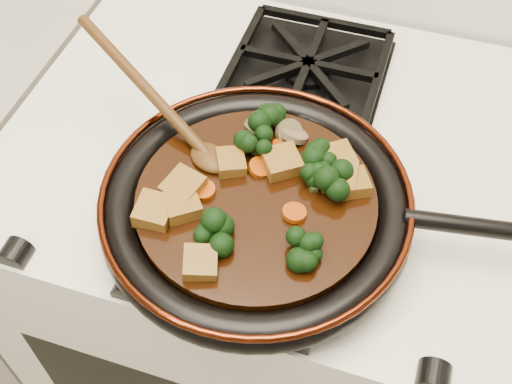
% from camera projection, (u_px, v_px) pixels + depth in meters
% --- Properties ---
extents(stove, '(0.76, 0.60, 0.90)m').
position_uv_depth(stove, '(274.00, 297.00, 1.25)').
color(stove, white).
rests_on(stove, ground).
extents(burner_grate_front, '(0.23, 0.23, 0.03)m').
position_uv_depth(burner_grate_front, '(250.00, 212.00, 0.80)').
color(burner_grate_front, black).
rests_on(burner_grate_front, stove).
extents(burner_grate_back, '(0.23, 0.23, 0.03)m').
position_uv_depth(burner_grate_back, '(308.00, 68.00, 0.96)').
color(burner_grate_back, black).
rests_on(burner_grate_back, stove).
extents(skillet, '(0.50, 0.37, 0.05)m').
position_uv_depth(skillet, '(258.00, 206.00, 0.77)').
color(skillet, black).
rests_on(skillet, burner_grate_front).
extents(braising_sauce, '(0.29, 0.29, 0.02)m').
position_uv_depth(braising_sauce, '(256.00, 203.00, 0.76)').
color(braising_sauce, black).
rests_on(braising_sauce, skillet).
extents(tofu_cube_0, '(0.06, 0.06, 0.03)m').
position_uv_depth(tofu_cube_0, '(282.00, 163.00, 0.78)').
color(tofu_cube_0, brown).
rests_on(tofu_cube_0, braising_sauce).
extents(tofu_cube_1, '(0.05, 0.05, 0.02)m').
position_uv_depth(tofu_cube_1, '(231.00, 163.00, 0.78)').
color(tofu_cube_1, brown).
rests_on(tofu_cube_1, braising_sauce).
extents(tofu_cube_2, '(0.06, 0.06, 0.03)m').
position_uv_depth(tofu_cube_2, '(335.00, 160.00, 0.78)').
color(tofu_cube_2, brown).
rests_on(tofu_cube_2, braising_sauce).
extents(tofu_cube_3, '(0.06, 0.06, 0.02)m').
position_uv_depth(tofu_cube_3, '(182.00, 206.00, 0.74)').
color(tofu_cube_3, brown).
rests_on(tofu_cube_3, braising_sauce).
extents(tofu_cube_4, '(0.05, 0.05, 0.03)m').
position_uv_depth(tofu_cube_4, '(351.00, 183.00, 0.76)').
color(tofu_cube_4, brown).
rests_on(tofu_cube_4, braising_sauce).
extents(tofu_cube_5, '(0.04, 0.05, 0.03)m').
position_uv_depth(tofu_cube_5, '(154.00, 211.00, 0.73)').
color(tofu_cube_5, brown).
rests_on(tofu_cube_5, braising_sauce).
extents(tofu_cube_6, '(0.05, 0.05, 0.03)m').
position_uv_depth(tofu_cube_6, '(200.00, 263.00, 0.69)').
color(tofu_cube_6, brown).
rests_on(tofu_cube_6, braising_sauce).
extents(tofu_cube_7, '(0.04, 0.05, 0.03)m').
position_uv_depth(tofu_cube_7, '(340.00, 179.00, 0.76)').
color(tofu_cube_7, brown).
rests_on(tofu_cube_7, braising_sauce).
extents(tofu_cube_8, '(0.05, 0.05, 0.03)m').
position_uv_depth(tofu_cube_8, '(183.00, 188.00, 0.75)').
color(tofu_cube_8, brown).
rests_on(tofu_cube_8, braising_sauce).
extents(broccoli_floret_0, '(0.07, 0.07, 0.08)m').
position_uv_depth(broccoli_floret_0, '(269.00, 121.00, 0.81)').
color(broccoli_floret_0, black).
rests_on(broccoli_floret_0, braising_sauce).
extents(broccoli_floret_1, '(0.08, 0.08, 0.06)m').
position_uv_depth(broccoli_floret_1, '(314.00, 185.00, 0.75)').
color(broccoli_floret_1, black).
rests_on(broccoli_floret_1, braising_sauce).
extents(broccoli_floret_2, '(0.09, 0.09, 0.08)m').
position_uv_depth(broccoli_floret_2, '(329.00, 181.00, 0.75)').
color(broccoli_floret_2, black).
rests_on(broccoli_floret_2, braising_sauce).
extents(broccoli_floret_3, '(0.09, 0.08, 0.07)m').
position_uv_depth(broccoli_floret_3, '(301.00, 251.00, 0.70)').
color(broccoli_floret_3, black).
rests_on(broccoli_floret_3, braising_sauce).
extents(broccoli_floret_4, '(0.08, 0.09, 0.07)m').
position_uv_depth(broccoli_floret_4, '(321.00, 159.00, 0.78)').
color(broccoli_floret_4, black).
rests_on(broccoli_floret_4, braising_sauce).
extents(broccoli_floret_5, '(0.08, 0.07, 0.07)m').
position_uv_depth(broccoli_floret_5, '(255.00, 145.00, 0.79)').
color(broccoli_floret_5, black).
rests_on(broccoli_floret_5, braising_sauce).
extents(broccoli_floret_6, '(0.09, 0.08, 0.07)m').
position_uv_depth(broccoli_floret_6, '(216.00, 234.00, 0.71)').
color(broccoli_floret_6, black).
rests_on(broccoli_floret_6, braising_sauce).
extents(carrot_coin_0, '(0.03, 0.03, 0.02)m').
position_uv_depth(carrot_coin_0, '(283.00, 149.00, 0.79)').
color(carrot_coin_0, '#A33904').
rests_on(carrot_coin_0, braising_sauce).
extents(carrot_coin_1, '(0.03, 0.03, 0.02)m').
position_uv_depth(carrot_coin_1, '(260.00, 168.00, 0.78)').
color(carrot_coin_1, '#A33904').
rests_on(carrot_coin_1, braising_sauce).
extents(carrot_coin_2, '(0.03, 0.03, 0.01)m').
position_uv_depth(carrot_coin_2, '(204.00, 190.00, 0.75)').
color(carrot_coin_2, '#A33904').
rests_on(carrot_coin_2, braising_sauce).
extents(carrot_coin_3, '(0.03, 0.03, 0.01)m').
position_uv_depth(carrot_coin_3, '(294.00, 213.00, 0.73)').
color(carrot_coin_3, '#A33904').
rests_on(carrot_coin_3, braising_sauce).
extents(mushroom_slice_0, '(0.04, 0.04, 0.03)m').
position_uv_depth(mushroom_slice_0, '(257.00, 128.00, 0.81)').
color(mushroom_slice_0, brown).
rests_on(mushroom_slice_0, braising_sauce).
extents(mushroom_slice_1, '(0.05, 0.05, 0.03)m').
position_uv_depth(mushroom_slice_1, '(289.00, 133.00, 0.81)').
color(mushroom_slice_1, brown).
rests_on(mushroom_slice_1, braising_sauce).
extents(mushroom_slice_2, '(0.05, 0.05, 0.02)m').
position_uv_depth(mushroom_slice_2, '(294.00, 134.00, 0.81)').
color(mushroom_slice_2, brown).
rests_on(mushroom_slice_2, braising_sauce).
extents(wooden_spoon, '(0.15, 0.10, 0.26)m').
position_uv_depth(wooden_spoon, '(170.00, 115.00, 0.80)').
color(wooden_spoon, '#43280E').
rests_on(wooden_spoon, braising_sauce).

